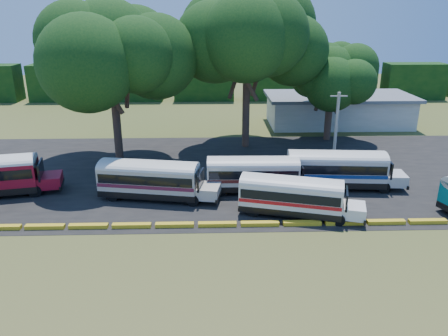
{
  "coord_description": "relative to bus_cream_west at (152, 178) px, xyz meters",
  "views": [
    {
      "loc": [
        1.14,
        -26.52,
        14.26
      ],
      "look_at": [
        2.12,
        6.0,
        2.57
      ],
      "focal_mm": 35.0,
      "sensor_mm": 36.0,
      "label": 1
    }
  ],
  "objects": [
    {
      "name": "ground",
      "position": [
        3.65,
        -6.05,
        -1.8
      ],
      "size": [
        160.0,
        160.0,
        0.0
      ],
      "primitive_type": "plane",
      "color": "#324B19",
      "rests_on": "ground"
    },
    {
      "name": "asphalt_strip",
      "position": [
        4.65,
        5.95,
        -1.79
      ],
      "size": [
        64.0,
        24.0,
        0.02
      ],
      "primitive_type": "cube",
      "color": "black",
      "rests_on": "ground"
    },
    {
      "name": "curb",
      "position": [
        3.65,
        -5.05,
        -1.65
      ],
      "size": [
        53.7,
        0.45,
        0.3
      ],
      "color": "gold",
      "rests_on": "ground"
    },
    {
      "name": "terminal_building",
      "position": [
        21.65,
        23.95,
        0.24
      ],
      "size": [
        19.0,
        9.0,
        4.0
      ],
      "color": "silver",
      "rests_on": "ground"
    },
    {
      "name": "treeline_backdrop",
      "position": [
        3.65,
        41.95,
        1.2
      ],
      "size": [
        130.0,
        4.0,
        6.0
      ],
      "color": "black",
      "rests_on": "ground"
    },
    {
      "name": "bus_cream_west",
      "position": [
        0.0,
        0.0,
        0.0
      ],
      "size": [
        9.93,
        4.05,
        3.18
      ],
      "rotation": [
        0.0,
        0.0,
        -0.18
      ],
      "color": "black",
      "rests_on": "ground"
    },
    {
      "name": "bus_cream_east",
      "position": [
        8.37,
        1.18,
        -0.08
      ],
      "size": [
        9.28,
        2.49,
        3.04
      ],
      "rotation": [
        0.0,
        0.0,
        -0.02
      ],
      "color": "black",
      "rests_on": "ground"
    },
    {
      "name": "bus_white_red",
      "position": [
        10.76,
        -3.4,
        -0.11
      ],
      "size": [
        9.32,
        4.57,
        2.98
      ],
      "rotation": [
        0.0,
        0.0,
        -0.27
      ],
      "color": "black",
      "rests_on": "ground"
    },
    {
      "name": "bus_white_blue",
      "position": [
        15.52,
        1.82,
        0.05
      ],
      "size": [
        10.11,
        3.22,
        3.27
      ],
      "rotation": [
        0.0,
        0.0,
        -0.08
      ],
      "color": "black",
      "rests_on": "ground"
    },
    {
      "name": "tree_west",
      "position": [
        -4.54,
        9.72,
        9.57
      ],
      "size": [
        11.31,
        11.31,
        15.56
      ],
      "color": "#3E281F",
      "rests_on": "ground"
    },
    {
      "name": "tree_center",
      "position": [
        8.61,
        14.4,
        10.17
      ],
      "size": [
        12.22,
        12.22,
        16.49
      ],
      "color": "#3E281F",
      "rests_on": "ground"
    },
    {
      "name": "tree_east",
      "position": [
        18.43,
        16.76,
        5.92
      ],
      "size": [
        8.0,
        8.0,
        10.71
      ],
      "color": "#3E281F",
      "rests_on": "ground"
    },
    {
      "name": "utility_pole",
      "position": [
        16.62,
        7.26,
        1.95
      ],
      "size": [
        1.6,
        0.3,
        7.27
      ],
      "color": "gray",
      "rests_on": "ground"
    }
  ]
}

